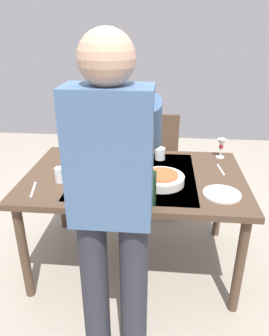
{
  "coord_description": "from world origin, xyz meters",
  "views": [
    {
      "loc": [
        -0.18,
        1.98,
        1.69
      ],
      "look_at": [
        0.0,
        0.0,
        0.8
      ],
      "focal_mm": 34.19,
      "sensor_mm": 36.0,
      "label": 1
    }
  ],
  "objects_px": {
    "side_bowl_bread": "(142,164)",
    "water_cup_near_right": "(68,149)",
    "chair_near": "(157,157)",
    "water_cup_near_left": "(60,175)",
    "serving_bowl_pasta": "(161,179)",
    "dining_table": "(134,184)",
    "person_server": "(112,201)",
    "side_bowl_salad": "(95,160)",
    "dinner_plate_far": "(123,156)",
    "wine_bottle": "(150,187)",
    "wine_glass_left": "(221,145)",
    "water_cup_far_left": "(160,154)",
    "dinner_plate_near": "(222,194)"
  },
  "relations": [
    {
      "from": "water_cup_near_right",
      "to": "side_bowl_bread",
      "type": "relative_size",
      "value": 0.6
    },
    {
      "from": "person_server",
      "to": "water_cup_near_right",
      "type": "xyz_separation_m",
      "value": [
        0.52,
        -1.06,
        -0.17
      ]
    },
    {
      "from": "wine_bottle",
      "to": "side_bowl_salad",
      "type": "xyz_separation_m",
      "value": [
        0.43,
        -0.53,
        -0.08
      ]
    },
    {
      "from": "wine_glass_left",
      "to": "serving_bowl_pasta",
      "type": "height_order",
      "value": "wine_glass_left"
    },
    {
      "from": "chair_near",
      "to": "water_cup_near_left",
      "type": "height_order",
      "value": "chair_near"
    },
    {
      "from": "wine_glass_left",
      "to": "water_cup_near_right",
      "type": "distance_m",
      "value": 1.19
    },
    {
      "from": "chair_near",
      "to": "dinner_plate_far",
      "type": "xyz_separation_m",
      "value": [
        0.26,
        0.54,
        0.22
      ]
    },
    {
      "from": "chair_near",
      "to": "serving_bowl_pasta",
      "type": "xyz_separation_m",
      "value": [
        -0.05,
        0.97,
        0.25
      ]
    },
    {
      "from": "wine_bottle",
      "to": "water_cup_far_left",
      "type": "xyz_separation_m",
      "value": [
        -0.04,
        -0.67,
        -0.07
      ]
    },
    {
      "from": "person_server",
      "to": "wine_glass_left",
      "type": "height_order",
      "value": "person_server"
    },
    {
      "from": "dinner_plate_far",
      "to": "dining_table",
      "type": "bearing_deg",
      "value": 110.74
    },
    {
      "from": "water_cup_near_left",
      "to": "dinner_plate_far",
      "type": "bearing_deg",
      "value": -127.46
    },
    {
      "from": "wine_bottle",
      "to": "chair_near",
      "type": "bearing_deg",
      "value": -90.57
    },
    {
      "from": "wine_bottle",
      "to": "water_cup_near_left",
      "type": "xyz_separation_m",
      "value": [
        0.6,
        -0.23,
        -0.06
      ]
    },
    {
      "from": "side_bowl_salad",
      "to": "side_bowl_bread",
      "type": "height_order",
      "value": "same"
    },
    {
      "from": "wine_glass_left",
      "to": "water_cup_far_left",
      "type": "bearing_deg",
      "value": 9.65
    },
    {
      "from": "dining_table",
      "to": "chair_near",
      "type": "distance_m",
      "value": 0.88
    },
    {
      "from": "wine_bottle",
      "to": "dinner_plate_far",
      "type": "height_order",
      "value": "wine_bottle"
    },
    {
      "from": "chair_near",
      "to": "side_bowl_bread",
      "type": "relative_size",
      "value": 5.69
    },
    {
      "from": "serving_bowl_pasta",
      "to": "side_bowl_bread",
      "type": "height_order",
      "value": "same"
    },
    {
      "from": "person_server",
      "to": "side_bowl_salad",
      "type": "relative_size",
      "value": 9.38
    },
    {
      "from": "serving_bowl_pasta",
      "to": "side_bowl_bread",
      "type": "relative_size",
      "value": 1.88
    },
    {
      "from": "serving_bowl_pasta",
      "to": "side_bowl_bread",
      "type": "xyz_separation_m",
      "value": [
        0.14,
        -0.23,
        0.0
      ]
    },
    {
      "from": "chair_near",
      "to": "person_server",
      "type": "relative_size",
      "value": 0.54
    },
    {
      "from": "wine_glass_left",
      "to": "serving_bowl_pasta",
      "type": "xyz_separation_m",
      "value": [
        0.45,
        0.48,
        -0.07
      ]
    },
    {
      "from": "water_cup_near_right",
      "to": "side_bowl_bread",
      "type": "xyz_separation_m",
      "value": [
        -0.6,
        0.2,
        -0.01
      ]
    },
    {
      "from": "person_server",
      "to": "side_bowl_salad",
      "type": "bearing_deg",
      "value": -72.73
    },
    {
      "from": "water_cup_near_left",
      "to": "side_bowl_salad",
      "type": "xyz_separation_m",
      "value": [
        -0.16,
        -0.3,
        -0.02
      ]
    },
    {
      "from": "wine_glass_left",
      "to": "dinner_plate_near",
      "type": "bearing_deg",
      "value": 82.64
    },
    {
      "from": "side_bowl_bread",
      "to": "water_cup_near_right",
      "type": "bearing_deg",
      "value": -18.38
    },
    {
      "from": "chair_near",
      "to": "wine_glass_left",
      "type": "xyz_separation_m",
      "value": [
        -0.5,
        0.49,
        0.32
      ]
    },
    {
      "from": "dining_table",
      "to": "water_cup_far_left",
      "type": "distance_m",
      "value": 0.36
    },
    {
      "from": "wine_glass_left",
      "to": "dinner_plate_far",
      "type": "xyz_separation_m",
      "value": [
        0.75,
        0.06,
        -0.1
      ]
    },
    {
      "from": "serving_bowl_pasta",
      "to": "dining_table",
      "type": "bearing_deg",
      "value": -31.65
    },
    {
      "from": "dining_table",
      "to": "person_server",
      "type": "bearing_deg",
      "value": 87.41
    },
    {
      "from": "water_cup_near_left",
      "to": "serving_bowl_pasta",
      "type": "bearing_deg",
      "value": -176.98
    },
    {
      "from": "person_server",
      "to": "serving_bowl_pasta",
      "type": "height_order",
      "value": "person_server"
    },
    {
      "from": "side_bowl_bread",
      "to": "dinner_plate_near",
      "type": "height_order",
      "value": "side_bowl_bread"
    },
    {
      "from": "person_server",
      "to": "dining_table",
      "type": "bearing_deg",
      "value": -92.59
    },
    {
      "from": "wine_glass_left",
      "to": "dinner_plate_far",
      "type": "bearing_deg",
      "value": 4.27
    },
    {
      "from": "wine_glass_left",
      "to": "water_cup_far_left",
      "type": "height_order",
      "value": "wine_glass_left"
    },
    {
      "from": "chair_near",
      "to": "wine_glass_left",
      "type": "height_order",
      "value": "chair_near"
    },
    {
      "from": "person_server",
      "to": "dinner_plate_near",
      "type": "relative_size",
      "value": 7.34
    },
    {
      "from": "water_cup_near_right",
      "to": "side_bowl_salad",
      "type": "relative_size",
      "value": 0.53
    },
    {
      "from": "chair_near",
      "to": "water_cup_far_left",
      "type": "bearing_deg",
      "value": 93.23
    },
    {
      "from": "chair_near",
      "to": "dinner_plate_near",
      "type": "xyz_separation_m",
      "value": [
        -0.42,
        1.09,
        0.22
      ]
    },
    {
      "from": "serving_bowl_pasta",
      "to": "dinner_plate_far",
      "type": "bearing_deg",
      "value": -54.71
    },
    {
      "from": "water_cup_near_left",
      "to": "side_bowl_salad",
      "type": "bearing_deg",
      "value": -118.93
    },
    {
      "from": "water_cup_near_left",
      "to": "person_server",
      "type": "bearing_deg",
      "value": 126.8
    },
    {
      "from": "chair_near",
      "to": "water_cup_near_left",
      "type": "distance_m",
      "value": 1.21
    }
  ]
}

